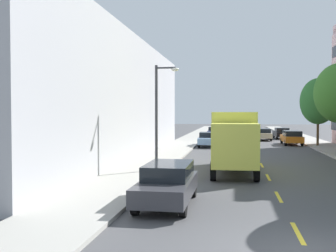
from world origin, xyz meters
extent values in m
plane|color=#424244|center=(0.00, 30.00, 0.00)|extent=(160.00, 160.00, 0.00)
cube|color=#99968E|center=(-7.10, 28.00, 0.07)|extent=(3.20, 120.00, 0.14)
cube|color=#99968E|center=(7.10, 28.00, 0.07)|extent=(3.20, 120.00, 0.14)
cube|color=yellow|center=(0.00, 2.00, 0.00)|extent=(0.14, 2.20, 0.01)
cube|color=yellow|center=(0.00, 7.00, 0.00)|extent=(0.14, 2.20, 0.01)
cube|color=yellow|center=(0.00, 12.00, 0.00)|extent=(0.14, 2.20, 0.01)
cube|color=yellow|center=(0.00, 17.00, 0.00)|extent=(0.14, 2.20, 0.01)
cube|color=yellow|center=(0.00, 22.00, 0.00)|extent=(0.14, 2.20, 0.01)
cube|color=yellow|center=(0.00, 27.00, 0.00)|extent=(0.14, 2.20, 0.01)
cube|color=yellow|center=(0.00, 32.00, 0.00)|extent=(0.14, 2.20, 0.01)
cube|color=yellow|center=(0.00, 37.00, 0.00)|extent=(0.14, 2.20, 0.01)
cube|color=yellow|center=(0.00, 42.00, 0.00)|extent=(0.14, 2.20, 0.01)
cube|color=yellow|center=(0.00, 47.00, 0.00)|extent=(0.14, 2.20, 0.01)
cube|color=#1E232D|center=(8.13, 33.10, 2.19)|extent=(0.04, 2.37, 1.10)
cube|color=#1E232D|center=(8.13, 33.10, 5.84)|extent=(0.04, 2.37, 1.10)
cube|color=#1E232D|center=(8.13, 33.10, 9.49)|extent=(0.04, 2.37, 1.10)
cube|color=#A8A8AD|center=(-13.70, 20.00, 4.48)|extent=(10.00, 36.00, 8.97)
cylinder|color=#47331E|center=(6.40, 32.24, 1.47)|extent=(0.23, 0.23, 2.67)
ellipsoid|color=#2D6B2D|center=(6.40, 32.24, 4.51)|extent=(3.49, 3.49, 4.55)
cylinder|color=#38383D|center=(-6.10, 12.70, 3.09)|extent=(0.16, 0.16, 5.91)
cylinder|color=#38383D|center=(-5.55, 12.70, 5.90)|extent=(1.10, 0.10, 0.10)
ellipsoid|color=silver|center=(-5.05, 12.70, 5.80)|extent=(0.44, 0.28, 0.20)
cube|color=#D8D84C|center=(-1.82, 14.56, 2.04)|extent=(2.52, 5.69, 2.77)
cube|color=#D8D84C|center=(-1.74, 10.59, 1.76)|extent=(2.34, 1.95, 2.20)
cube|color=black|center=(-1.72, 9.69, 2.24)|extent=(2.02, 0.12, 0.97)
cube|color=black|center=(-1.88, 17.30, 0.43)|extent=(2.40, 0.21, 0.24)
cylinder|color=black|center=(-2.80, 10.52, 0.48)|extent=(0.30, 0.97, 0.96)
cylinder|color=black|center=(-0.68, 10.56, 0.48)|extent=(0.30, 0.97, 0.96)
cylinder|color=black|center=(-2.91, 16.16, 0.48)|extent=(0.30, 0.97, 0.96)
cylinder|color=black|center=(-0.80, 16.21, 0.48)|extent=(0.30, 0.97, 0.96)
cylinder|color=black|center=(-2.89, 15.06, 0.48)|extent=(0.30, 0.97, 0.96)
cylinder|color=black|center=(-0.77, 15.11, 0.48)|extent=(0.30, 0.97, 0.96)
cube|color=black|center=(4.33, 44.55, 0.63)|extent=(1.90, 4.54, 0.60)
cube|color=black|center=(4.33, 44.32, 1.18)|extent=(1.63, 2.20, 0.50)
cylinder|color=black|center=(5.08, 46.10, 0.33)|extent=(0.24, 0.66, 0.66)
cylinder|color=black|center=(3.50, 46.06, 0.33)|extent=(0.24, 0.66, 0.66)
cylinder|color=black|center=(5.15, 43.04, 0.33)|extent=(0.24, 0.66, 0.66)
cylinder|color=black|center=(3.57, 43.00, 0.33)|extent=(0.24, 0.66, 0.66)
cube|color=navy|center=(-4.37, 46.02, 0.63)|extent=(1.82, 4.51, 0.60)
cube|color=black|center=(-4.37, 46.25, 1.18)|extent=(1.59, 2.17, 0.50)
cylinder|color=black|center=(-5.15, 44.49, 0.33)|extent=(0.22, 0.66, 0.66)
cylinder|color=black|center=(-3.57, 44.50, 0.33)|extent=(0.22, 0.66, 0.66)
cylinder|color=black|center=(-5.16, 47.55, 0.33)|extent=(0.22, 0.66, 0.66)
cylinder|color=black|center=(-3.58, 47.56, 0.33)|extent=(0.22, 0.66, 0.66)
cube|color=orange|center=(4.23, 34.63, 0.64)|extent=(1.89, 4.73, 0.62)
cube|color=black|center=(4.23, 34.26, 1.23)|extent=(1.64, 2.84, 0.55)
cylinder|color=black|center=(5.00, 36.24, 0.33)|extent=(0.23, 0.66, 0.66)
cylinder|color=black|center=(3.40, 36.22, 0.33)|extent=(0.23, 0.66, 0.66)
cylinder|color=black|center=(5.05, 33.05, 0.33)|extent=(0.23, 0.66, 0.66)
cylinder|color=black|center=(3.45, 33.02, 0.33)|extent=(0.23, 0.66, 0.66)
cube|color=#333338|center=(-4.21, 4.84, 0.64)|extent=(1.85, 4.71, 0.62)
cube|color=black|center=(-4.21, 5.21, 1.23)|extent=(1.62, 2.83, 0.55)
cylinder|color=black|center=(-5.02, 3.24, 0.33)|extent=(0.22, 0.66, 0.66)
cylinder|color=black|center=(-3.42, 3.24, 0.33)|extent=(0.22, 0.66, 0.66)
cylinder|color=black|center=(-5.00, 6.44, 0.33)|extent=(0.22, 0.66, 0.66)
cylinder|color=black|center=(-3.40, 6.43, 0.33)|extent=(0.22, 0.66, 0.66)
cube|color=#7A9EC6|center=(-4.34, 30.74, 0.63)|extent=(1.91, 4.54, 0.60)
cube|color=black|center=(-4.35, 30.97, 1.18)|extent=(1.64, 2.20, 0.50)
cylinder|color=black|center=(-5.09, 29.19, 0.33)|extent=(0.24, 0.67, 0.66)
cylinder|color=black|center=(-3.51, 29.23, 0.33)|extent=(0.24, 0.67, 0.66)
cylinder|color=black|center=(-5.17, 32.25, 0.33)|extent=(0.24, 0.67, 0.66)
cylinder|color=black|center=(-3.59, 32.29, 0.33)|extent=(0.24, 0.67, 0.66)
cube|color=tan|center=(1.80, 41.34, 0.63)|extent=(1.80, 4.50, 0.60)
cube|color=black|center=(1.80, 41.11, 1.18)|extent=(1.58, 2.16, 0.50)
cylinder|color=black|center=(2.59, 42.87, 0.33)|extent=(0.22, 0.66, 0.66)
cylinder|color=black|center=(1.01, 42.87, 0.33)|extent=(0.22, 0.66, 0.66)
cylinder|color=black|center=(2.59, 39.81, 0.33)|extent=(0.22, 0.66, 0.66)
cylinder|color=black|center=(1.01, 39.81, 0.33)|extent=(0.22, 0.66, 0.66)
camera|label=1|loc=(-1.81, -9.89, 3.41)|focal=43.76mm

